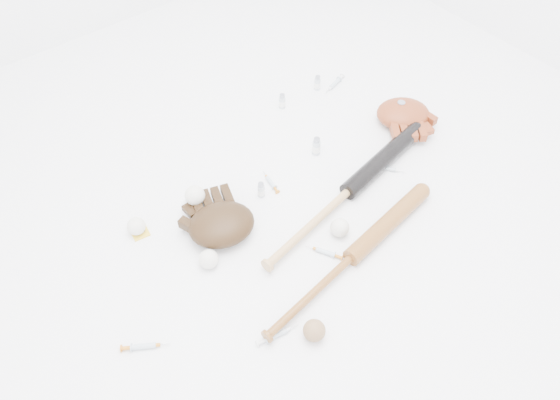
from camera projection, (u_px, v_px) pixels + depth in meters
bat_dark at (349, 191)px, 2.02m from camera, size 0.95×0.22×0.07m
bat_wood at (352, 257)px, 1.83m from camera, size 0.86×0.17×0.06m
glove_dark at (221, 224)px, 1.90m from camera, size 0.35×0.35×0.10m
glove_tan at (403, 113)px, 2.28m from camera, size 0.37×0.37×0.10m
trading_card at (139, 230)px, 1.94m from camera, size 0.07×0.09×0.00m
pedestal at (197, 206)px, 1.99m from camera, size 0.09×0.09×0.04m
baseball_on_pedestal at (195, 195)px, 1.95m from camera, size 0.07×0.07×0.07m
baseball_left at (209, 259)px, 1.82m from camera, size 0.07×0.07×0.07m
baseball_upper at (136, 226)px, 1.91m from camera, size 0.06×0.06×0.06m
baseball_mid at (340, 228)px, 1.91m from camera, size 0.07×0.07×0.07m
baseball_aged at (314, 330)px, 1.65m from camera, size 0.07×0.07×0.07m
syringe_0 at (276, 335)px, 1.67m from camera, size 0.16×0.06×0.02m
syringe_1 at (325, 252)px, 1.87m from camera, size 0.09×0.14×0.02m
syringe_2 at (271, 182)px, 2.08m from camera, size 0.05×0.14×0.02m
syringe_3 at (387, 168)px, 2.13m from camera, size 0.10×0.13×0.02m
syringe_4 at (335, 83)px, 2.47m from camera, size 0.16×0.07×0.02m
syringe_5 at (144, 346)px, 1.65m from camera, size 0.15×0.11×0.02m
vial_0 at (317, 83)px, 2.43m from camera, size 0.03×0.03×0.07m
vial_1 at (282, 101)px, 2.35m from camera, size 0.03×0.03×0.07m
vial_2 at (316, 146)px, 2.16m from camera, size 0.03×0.03×0.08m
vial_3 at (400, 111)px, 2.29m from camera, size 0.04×0.04×0.10m
vial_4 at (261, 190)px, 2.02m from camera, size 0.03×0.03×0.07m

